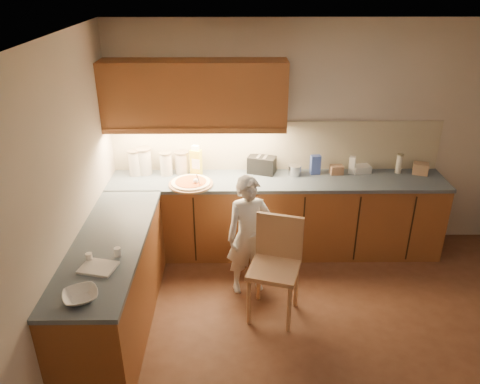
{
  "coord_description": "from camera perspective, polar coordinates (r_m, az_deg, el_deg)",
  "views": [
    {
      "loc": [
        -0.84,
        -3.07,
        3.06
      ],
      "look_at": [
        -0.8,
        1.2,
        1.0
      ],
      "focal_mm": 35.0,
      "sensor_mm": 36.0,
      "label": 1
    }
  ],
  "objects": [
    {
      "name": "blue_box",
      "position": [
        5.4,
        9.17,
        3.31
      ],
      "size": [
        0.12,
        0.09,
        0.22
      ],
      "primitive_type": "cube",
      "rotation": [
        0.0,
        0.0,
        0.12
      ],
      "color": "#364BA2",
      "rests_on": "l_counter"
    },
    {
      "name": "flat_pack",
      "position": [
        5.57,
        14.56,
        2.74
      ],
      "size": [
        0.22,
        0.17,
        0.08
      ],
      "primitive_type": "cube",
      "rotation": [
        0.0,
        0.0,
        0.16
      ],
      "color": "white",
      "rests_on": "l_counter"
    },
    {
      "name": "spice_jar_a",
      "position": [
        3.98,
        -17.92,
        -7.58
      ],
      "size": [
        0.07,
        0.07,
        0.07
      ],
      "primitive_type": "cylinder",
      "rotation": [
        0.0,
        0.0,
        0.31
      ],
      "color": "white",
      "rests_on": "l_counter"
    },
    {
      "name": "room",
      "position": [
        3.47,
        13.53,
        1.53
      ],
      "size": [
        4.54,
        4.5,
        2.62
      ],
      "color": "#502C1B",
      "rests_on": "ground"
    },
    {
      "name": "toaster",
      "position": [
        5.36,
        2.67,
        3.33
      ],
      "size": [
        0.35,
        0.26,
        0.2
      ],
      "rotation": [
        0.0,
        0.0,
        -0.32
      ],
      "color": "black",
      "rests_on": "l_counter"
    },
    {
      "name": "oil_jug",
      "position": [
        5.3,
        -5.39,
        3.71
      ],
      "size": [
        0.14,
        0.12,
        0.35
      ],
      "rotation": [
        0.0,
        0.0,
        -0.37
      ],
      "color": "gold",
      "rests_on": "l_counter"
    },
    {
      "name": "card_box_a",
      "position": [
        5.46,
        11.69,
        2.67
      ],
      "size": [
        0.15,
        0.11,
        0.1
      ],
      "primitive_type": "cube",
      "rotation": [
        0.0,
        0.0,
        0.09
      ],
      "color": "#A67A59",
      "rests_on": "l_counter"
    },
    {
      "name": "card_box_b",
      "position": [
        5.73,
        21.15,
        2.69
      ],
      "size": [
        0.2,
        0.18,
        0.13
      ],
      "primitive_type": "cube",
      "rotation": [
        0.0,
        0.0,
        -0.33
      ],
      "color": "tan",
      "rests_on": "l_counter"
    },
    {
      "name": "canister_c",
      "position": [
        5.36,
        -9.0,
        3.45
      ],
      "size": [
        0.14,
        0.14,
        0.27
      ],
      "rotation": [
        0.0,
        0.0,
        -0.13
      ],
      "color": "silver",
      "rests_on": "l_counter"
    },
    {
      "name": "wooden_chair",
      "position": [
        4.45,
        4.42,
        -8.28
      ],
      "size": [
        0.56,
        0.56,
        0.99
      ],
      "rotation": [
        0.0,
        0.0,
        -0.29
      ],
      "color": "tan",
      "rests_on": "ground"
    },
    {
      "name": "dough_cloth",
      "position": [
        3.88,
        -16.9,
        -8.8
      ],
      "size": [
        0.31,
        0.27,
        0.02
      ],
      "primitive_type": "cube",
      "rotation": [
        0.0,
        0.0,
        -0.23
      ],
      "color": "silver",
      "rests_on": "l_counter"
    },
    {
      "name": "canister_d",
      "position": [
        5.38,
        -7.1,
        3.61
      ],
      "size": [
        0.16,
        0.16,
        0.26
      ],
      "rotation": [
        0.0,
        0.0,
        -0.38
      ],
      "color": "beige",
      "rests_on": "l_counter"
    },
    {
      "name": "child",
      "position": [
        4.69,
        1.1,
        -5.36
      ],
      "size": [
        0.52,
        0.4,
        1.27
      ],
      "primitive_type": "imported",
      "rotation": [
        0.0,
        0.0,
        0.24
      ],
      "color": "silver",
      "rests_on": "ground"
    },
    {
      "name": "mixing_bowl",
      "position": [
        3.58,
        -18.87,
        -11.93
      ],
      "size": [
        0.32,
        0.32,
        0.06
      ],
      "primitive_type": "imported",
      "rotation": [
        0.0,
        0.0,
        0.4
      ],
      "color": "silver",
      "rests_on": "l_counter"
    },
    {
      "name": "upper_cabinets",
      "position": [
        5.06,
        -5.57,
        11.78
      ],
      "size": [
        1.95,
        0.36,
        0.73
      ],
      "color": "brown",
      "rests_on": "ground"
    },
    {
      "name": "canister_a",
      "position": [
        5.41,
        -12.7,
        3.52
      ],
      "size": [
        0.15,
        0.15,
        0.3
      ],
      "rotation": [
        0.0,
        0.0,
        -0.33
      ],
      "color": "silver",
      "rests_on": "l_counter"
    },
    {
      "name": "pizza_on_board",
      "position": [
        5.1,
        -5.99,
        1.07
      ],
      "size": [
        0.48,
        0.48,
        0.19
      ],
      "rotation": [
        0.0,
        0.0,
        -0.0
      ],
      "color": "tan",
      "rests_on": "l_counter"
    },
    {
      "name": "steel_pot",
      "position": [
        5.35,
        6.69,
        2.69
      ],
      "size": [
        0.16,
        0.16,
        0.12
      ],
      "color": "#BABBC0",
      "rests_on": "l_counter"
    },
    {
      "name": "tall_jar",
      "position": [
        5.65,
        18.84,
        3.32
      ],
      "size": [
        0.07,
        0.07,
        0.23
      ],
      "rotation": [
        0.0,
        0.0,
        -0.24
      ],
      "color": "silver",
      "rests_on": "l_counter"
    },
    {
      "name": "white_bottle",
      "position": [
        5.49,
        13.5,
        3.21
      ],
      "size": [
        0.09,
        0.09,
        0.2
      ],
      "primitive_type": "cube",
      "rotation": [
        0.0,
        0.0,
        -0.39
      ],
      "color": "white",
      "rests_on": "l_counter"
    },
    {
      "name": "spice_jar_b",
      "position": [
        3.98,
        -14.7,
        -7.07
      ],
      "size": [
        0.06,
        0.06,
        0.07
      ],
      "primitive_type": "cylinder",
      "rotation": [
        0.0,
        0.0,
        -0.08
      ],
      "color": "white",
      "rests_on": "l_counter"
    },
    {
      "name": "l_counter",
      "position": [
        5.04,
        -1.41,
        -5.3
      ],
      "size": [
        3.77,
        2.62,
        0.92
      ],
      "color": "brown",
      "rests_on": "ground"
    },
    {
      "name": "canister_b",
      "position": [
        5.42,
        -11.62,
        3.73
      ],
      "size": [
        0.18,
        0.18,
        0.31
      ],
      "rotation": [
        0.0,
        0.0,
        0.32
      ],
      "color": "beige",
      "rests_on": "l_counter"
    },
    {
      "name": "backsplash",
      "position": [
        5.4,
        4.45,
        5.64
      ],
      "size": [
        3.75,
        0.02,
        0.58
      ],
      "primitive_type": "cube",
      "color": "#BBB091",
      "rests_on": "l_counter"
    }
  ]
}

